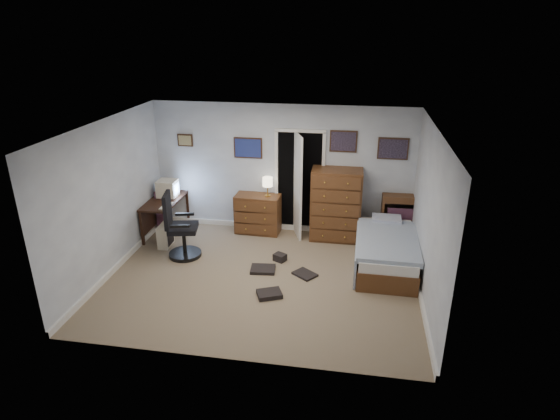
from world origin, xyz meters
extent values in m
cube|color=gray|center=(0.00, 0.00, -0.01)|extent=(5.00, 4.00, 0.02)
cube|color=black|center=(-2.20, 1.42, 0.69)|extent=(0.58, 1.23, 0.04)
cube|color=black|center=(-2.44, 0.85, 0.33)|extent=(0.05, 0.05, 0.67)
cube|color=black|center=(-1.95, 0.85, 0.33)|extent=(0.05, 0.05, 0.67)
cube|color=black|center=(-2.45, 2.00, 0.33)|extent=(0.05, 0.05, 0.67)
cube|color=black|center=(-1.96, 2.00, 0.33)|extent=(0.05, 0.05, 0.67)
cube|color=black|center=(-2.46, 1.42, 0.38)|extent=(0.04, 1.13, 0.47)
cube|color=beige|center=(-2.18, 1.57, 0.89)|extent=(0.36, 0.34, 0.32)
cube|color=#8CB2F2|center=(-2.00, 1.58, 0.89)|extent=(0.01, 0.26, 0.21)
cube|color=beige|center=(-2.18, 1.57, 0.72)|extent=(0.24, 0.24, 0.02)
cube|color=beige|center=(-2.02, 1.07, 0.72)|extent=(0.15, 0.38, 0.02)
cube|color=beige|center=(-2.00, 0.87, 0.21)|extent=(0.19, 0.40, 0.42)
cube|color=black|center=(-1.90, 0.88, 0.21)|extent=(0.01, 0.28, 0.33)
cylinder|color=black|center=(-1.51, 0.55, 0.03)|extent=(0.68, 0.68, 0.07)
cylinder|color=black|center=(-1.51, 0.55, 0.28)|extent=(0.08, 0.08, 0.44)
cube|color=black|center=(-1.51, 0.55, 0.54)|extent=(0.57, 0.57, 0.09)
cube|color=black|center=(-1.75, 0.50, 0.88)|extent=(0.15, 0.45, 0.61)
cube|color=black|center=(-1.46, 0.29, 0.70)|extent=(0.34, 0.12, 0.04)
cube|color=black|center=(-1.56, 0.81, 0.70)|extent=(0.34, 0.12, 0.04)
cube|color=maroon|center=(-2.32, 1.51, 0.42)|extent=(0.18, 0.18, 0.84)
cube|color=#55321B|center=(-0.44, 1.77, 0.38)|extent=(0.89, 0.48, 0.77)
cylinder|color=gold|center=(-0.24, 1.77, 0.78)|extent=(0.12, 0.12, 0.02)
cylinder|color=gold|center=(-0.24, 1.77, 0.89)|extent=(0.02, 0.02, 0.23)
cylinder|color=beige|center=(-0.24, 1.77, 1.06)|extent=(0.20, 0.20, 0.17)
cube|color=black|center=(0.35, 2.30, 1.00)|extent=(0.90, 0.60, 2.00)
cube|color=white|center=(-0.10, 1.97, 1.00)|extent=(0.06, 0.05, 2.00)
cube|color=white|center=(0.80, 1.97, 1.00)|extent=(0.06, 0.05, 2.00)
cube|color=white|center=(0.35, 1.97, 2.02)|extent=(0.96, 0.05, 0.06)
cube|color=white|center=(0.31, 1.86, 1.00)|extent=(0.31, 0.77, 2.00)
sphere|color=gold|center=(0.62, 1.71, 1.00)|extent=(0.06, 0.06, 0.06)
cube|color=#55321B|center=(1.08, 1.75, 0.69)|extent=(0.95, 0.57, 1.38)
cube|color=#55321B|center=(2.43, 1.88, 0.45)|extent=(1.01, 0.29, 0.90)
cube|color=black|center=(2.43, 1.80, 0.62)|extent=(0.92, 0.14, 0.30)
cube|color=maroon|center=(2.43, 1.80, 0.58)|extent=(0.81, 0.15, 0.22)
cube|color=#55321B|center=(2.00, 0.76, 0.16)|extent=(0.97, 1.89, 0.33)
cube|color=white|center=(2.00, 0.76, 0.41)|extent=(0.93, 1.85, 0.17)
cube|color=slate|center=(2.00, 0.67, 0.52)|extent=(1.02, 1.61, 0.09)
cube|color=slate|center=(1.50, 0.67, 0.26)|extent=(0.06, 1.60, 0.51)
cube|color=#7485B9|center=(2.01, 1.46, 0.55)|extent=(0.52, 0.36, 0.12)
cube|color=#331E11|center=(-1.90, 1.98, 1.75)|extent=(0.30, 0.03, 0.24)
cube|color=olive|center=(-1.90, 1.96, 1.75)|extent=(0.25, 0.01, 0.19)
cube|color=#331E11|center=(-0.65, 1.98, 1.65)|extent=(0.55, 0.03, 0.40)
cube|color=#0A274C|center=(-0.65, 1.96, 1.65)|extent=(0.50, 0.01, 0.35)
cube|color=#331E11|center=(1.15, 1.98, 1.85)|extent=(0.50, 0.03, 0.40)
cube|color=black|center=(1.15, 1.96, 1.85)|extent=(0.45, 0.01, 0.35)
cube|color=#331E11|center=(2.05, 1.98, 1.75)|extent=(0.55, 0.03, 0.40)
cube|color=black|center=(2.05, 1.96, 1.75)|extent=(0.50, 0.01, 0.35)
cube|color=black|center=(0.68, 0.21, 0.02)|extent=(0.45, 0.44, 0.04)
cube|color=black|center=(-0.03, 0.25, 0.03)|extent=(0.44, 0.36, 0.05)
cube|color=black|center=(0.19, 0.65, 0.06)|extent=(0.25, 0.24, 0.13)
cube|color=black|center=(0.22, -0.50, 0.04)|extent=(0.44, 0.39, 0.07)
camera|label=1|loc=(1.39, -6.52, 3.90)|focal=30.00mm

